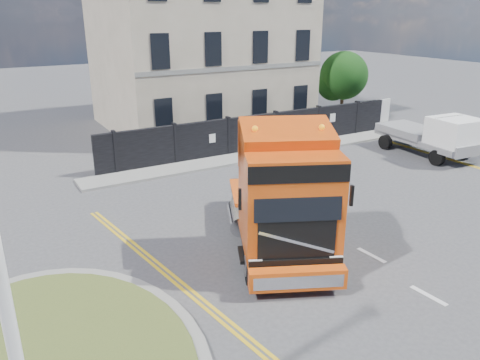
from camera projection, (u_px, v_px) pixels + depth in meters
ground at (253, 240)px, 15.72m from camera, size 120.00×120.00×0.00m
hoarding_fence at (269, 131)px, 25.80m from camera, size 18.80×0.25×2.00m
georgian_building at (199, 36)px, 30.02m from camera, size 12.30×10.30×12.80m
tree at (341, 78)px, 31.32m from camera, size 3.20×3.20×4.80m
pavement_far at (269, 153)px, 25.12m from camera, size 20.00×1.60×0.12m
truck at (283, 200)px, 14.09m from camera, size 5.28×7.40×4.17m
flatbed_pickup at (442, 136)px, 23.95m from camera, size 2.57×5.59×2.26m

